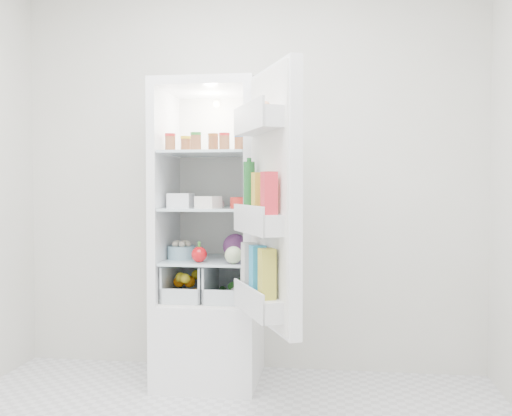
# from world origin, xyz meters

# --- Properties ---
(room_walls) EXTENTS (3.02, 3.02, 2.61)m
(room_walls) POSITION_xyz_m (0.00, 0.00, 1.59)
(room_walls) COLOR beige
(room_walls) RESTS_ON ground
(refrigerator) EXTENTS (0.60, 0.60, 1.80)m
(refrigerator) POSITION_xyz_m (-0.20, 1.25, 0.67)
(refrigerator) COLOR white
(refrigerator) RESTS_ON ground
(shelf_low) EXTENTS (0.49, 0.53, 0.01)m
(shelf_low) POSITION_xyz_m (-0.20, 1.19, 0.74)
(shelf_low) COLOR silver
(shelf_low) RESTS_ON refrigerator
(shelf_mid) EXTENTS (0.49, 0.53, 0.02)m
(shelf_mid) POSITION_xyz_m (-0.20, 1.19, 1.05)
(shelf_mid) COLOR silver
(shelf_mid) RESTS_ON refrigerator
(shelf_top) EXTENTS (0.49, 0.53, 0.02)m
(shelf_top) POSITION_xyz_m (-0.20, 1.19, 1.38)
(shelf_top) COLOR silver
(shelf_top) RESTS_ON refrigerator
(crisper_left) EXTENTS (0.23, 0.46, 0.22)m
(crisper_left) POSITION_xyz_m (-0.32, 1.19, 0.61)
(crisper_left) COLOR silver
(crisper_left) RESTS_ON refrigerator
(crisper_right) EXTENTS (0.23, 0.46, 0.22)m
(crisper_right) POSITION_xyz_m (-0.08, 1.19, 0.61)
(crisper_right) COLOR silver
(crisper_right) RESTS_ON refrigerator
(condiment_jars) EXTENTS (0.46, 0.16, 0.08)m
(condiment_jars) POSITION_xyz_m (-0.20, 1.07, 1.43)
(condiment_jars) COLOR #B21919
(condiment_jars) RESTS_ON shelf_top
(squeeze_bottle) EXTENTS (0.05, 0.05, 0.18)m
(squeeze_bottle) POSITION_xyz_m (0.00, 1.25, 1.48)
(squeeze_bottle) COLOR silver
(squeeze_bottle) RESTS_ON shelf_top
(tub_white) EXTENTS (0.14, 0.14, 0.09)m
(tub_white) POSITION_xyz_m (-0.35, 1.11, 1.10)
(tub_white) COLOR white
(tub_white) RESTS_ON shelf_mid
(tub_cream) EXTENTS (0.15, 0.15, 0.07)m
(tub_cream) POSITION_xyz_m (-0.18, 1.07, 1.09)
(tub_cream) COLOR white
(tub_cream) RESTS_ON shelf_mid
(tin_red) EXTENTS (0.11, 0.11, 0.06)m
(tin_red) POSITION_xyz_m (-0.01, 1.08, 1.09)
(tin_red) COLOR red
(tin_red) RESTS_ON shelf_mid
(foil_tray) EXTENTS (0.19, 0.17, 0.04)m
(foil_tray) POSITION_xyz_m (-0.22, 1.30, 1.08)
(foil_tray) COLOR silver
(foil_tray) RESTS_ON shelf_mid
(red_cabbage) EXTENTS (0.15, 0.15, 0.15)m
(red_cabbage) POSITION_xyz_m (-0.05, 1.21, 0.82)
(red_cabbage) COLOR #4E1B4D
(red_cabbage) RESTS_ON shelf_low
(bell_pepper) EXTENTS (0.09, 0.09, 0.09)m
(bell_pepper) POSITION_xyz_m (-0.22, 1.02, 0.79)
(bell_pepper) COLOR red
(bell_pepper) RESTS_ON shelf_low
(mushroom_bowl) EXTENTS (0.21, 0.21, 0.08)m
(mushroom_bowl) POSITION_xyz_m (-0.36, 1.16, 0.79)
(mushroom_bowl) COLOR #7EA8BC
(mushroom_bowl) RESTS_ON shelf_low
(salad_bag) EXTENTS (0.10, 0.10, 0.10)m
(salad_bag) POSITION_xyz_m (-0.02, 0.98, 0.80)
(salad_bag) COLOR #BBCD9A
(salad_bag) RESTS_ON shelf_low
(citrus_pile) EXTENTS (0.20, 0.24, 0.16)m
(citrus_pile) POSITION_xyz_m (-0.33, 1.12, 0.59)
(citrus_pile) COLOR orange
(citrus_pile) RESTS_ON refrigerator
(veg_pile) EXTENTS (0.16, 0.30, 0.10)m
(veg_pile) POSITION_xyz_m (-0.07, 1.18, 0.56)
(veg_pile) COLOR #1B4C19
(veg_pile) RESTS_ON refrigerator
(fridge_door) EXTENTS (0.38, 0.57, 1.30)m
(fridge_door) POSITION_xyz_m (0.23, 0.64, 1.09)
(fridge_door) COLOR white
(fridge_door) RESTS_ON refrigerator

